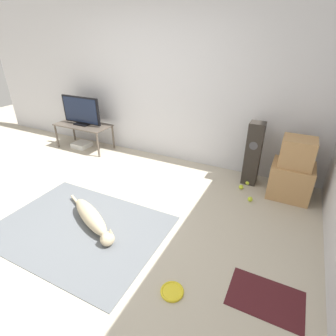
% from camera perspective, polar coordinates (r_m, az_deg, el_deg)
% --- Properties ---
extents(ground_plane, '(12.00, 12.00, 0.00)m').
position_cam_1_polar(ground_plane, '(3.37, -17.67, -10.68)').
color(ground_plane, '#BCB29E').
extents(wall_back, '(8.00, 0.06, 2.55)m').
position_cam_1_polar(wall_back, '(4.45, -0.91, 17.95)').
color(wall_back, silver).
rests_on(wall_back, ground_plane).
extents(area_rug, '(1.90, 1.37, 0.01)m').
position_cam_1_polar(area_rug, '(3.25, -18.58, -12.28)').
color(area_rug, slate).
rests_on(area_rug, ground_plane).
extents(dog, '(1.05, 0.56, 0.21)m').
position_cam_1_polar(dog, '(3.17, -16.19, -10.49)').
color(dog, beige).
rests_on(dog, area_rug).
extents(frisbee, '(0.21, 0.21, 0.03)m').
position_cam_1_polar(frisbee, '(2.51, 0.90, -25.27)').
color(frisbee, yellow).
rests_on(frisbee, ground_plane).
extents(cardboard_box_lower, '(0.53, 0.47, 0.47)m').
position_cam_1_polar(cardboard_box_lower, '(3.90, 25.09, -2.45)').
color(cardboard_box_lower, tan).
rests_on(cardboard_box_lower, ground_plane).
extents(cardboard_box_upper, '(0.40, 0.35, 0.37)m').
position_cam_1_polar(cardboard_box_upper, '(3.71, 26.38, 3.09)').
color(cardboard_box_upper, tan).
rests_on(cardboard_box_upper, cardboard_box_lower).
extents(floor_speaker, '(0.21, 0.21, 0.93)m').
position_cam_1_polar(floor_speaker, '(3.94, 18.03, 2.95)').
color(floor_speaker, '#2D2823').
rests_on(floor_speaker, ground_plane).
extents(tv_stand, '(1.07, 0.50, 0.47)m').
position_cam_1_polar(tv_stand, '(5.25, -17.95, 8.46)').
color(tv_stand, brown).
rests_on(tv_stand, ground_plane).
extents(tv, '(0.83, 0.20, 0.52)m').
position_cam_1_polar(tv, '(5.17, -18.42, 11.67)').
color(tv, black).
rests_on(tv, tv_stand).
extents(tennis_ball_by_boxes, '(0.07, 0.07, 0.07)m').
position_cam_1_polar(tennis_ball_by_boxes, '(3.68, 17.45, -6.48)').
color(tennis_ball_by_boxes, '#C6E033').
rests_on(tennis_ball_by_boxes, ground_plane).
extents(tennis_ball_near_speaker, '(0.07, 0.07, 0.07)m').
position_cam_1_polar(tennis_ball_near_speaker, '(3.92, 15.62, -3.99)').
color(tennis_ball_near_speaker, '#C6E033').
rests_on(tennis_ball_near_speaker, ground_plane).
extents(tennis_ball_loose_on_carpet, '(0.07, 0.07, 0.07)m').
position_cam_1_polar(tennis_ball_loose_on_carpet, '(4.05, 16.93, -3.05)').
color(tennis_ball_loose_on_carpet, '#C6E033').
rests_on(tennis_ball_loose_on_carpet, ground_plane).
extents(game_console, '(0.31, 0.29, 0.09)m').
position_cam_1_polar(game_console, '(5.44, -18.26, 4.84)').
color(game_console, white).
rests_on(game_console, ground_plane).
extents(door_mat, '(0.62, 0.42, 0.01)m').
position_cam_1_polar(door_mat, '(2.62, 20.48, -24.97)').
color(door_mat, '#47191E').
rests_on(door_mat, ground_plane).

